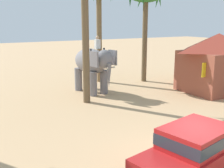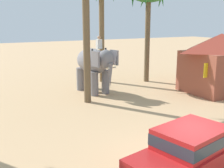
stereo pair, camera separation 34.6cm
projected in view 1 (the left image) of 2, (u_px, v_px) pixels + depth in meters
ground_plane at (193, 164)px, 9.56m from camera, size 120.00×120.00×0.00m
car_sedan_foreground at (194, 151)px, 8.46m from camera, size 4.35×2.46×1.70m
elephant_with_mahout at (93, 64)px, 18.70m from camera, size 2.00×3.97×3.88m
roadside_hut at (217, 61)px, 19.13m from camera, size 5.20×4.44×4.00m
signboard_yellow at (208, 72)px, 17.38m from camera, size 1.00×0.10×2.40m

